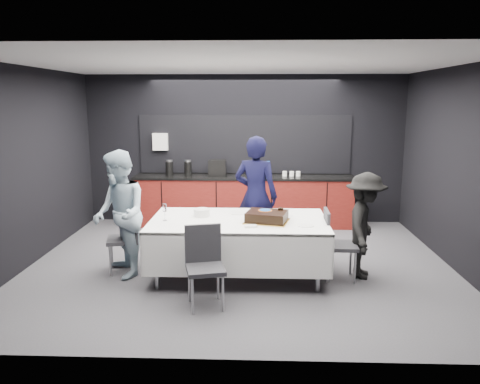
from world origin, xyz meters
The scene contains 18 objects.
ground centered at (0.00, 0.00, 0.00)m, with size 6.00×6.00×0.00m, color #47464C.
room_shell centered at (0.00, 0.00, 1.86)m, with size 6.04×5.04×2.82m.
kitchenette centered at (-0.02, 2.22, 0.54)m, with size 4.10×0.64×2.05m.
party_table centered at (0.00, -0.40, 0.64)m, with size 2.32×1.32×0.78m.
cake_assembly centered at (0.37, -0.51, 0.85)m, with size 0.63×0.55×0.17m.
plate_stack centered at (-0.51, -0.24, 0.83)m, with size 0.22×0.22×0.10m, color white.
loose_plate_near centered at (-0.39, -0.71, 0.78)m, with size 0.19×0.19×0.01m, color white.
loose_plate_right_a centered at (0.64, -0.17, 0.78)m, with size 0.21×0.21×0.01m, color white.
loose_plate_right_b centered at (0.85, -0.69, 0.78)m, with size 0.21×0.21×0.01m, color white.
loose_plate_far centered at (-0.03, -0.07, 0.78)m, with size 0.21×0.21×0.01m, color white.
fork_pile centered at (0.16, -0.78, 0.79)m, with size 0.16×0.10×0.02m, color white.
champagne_flute centered at (-0.96, -0.50, 0.94)m, with size 0.06×0.06×0.22m.
chair_left centered at (-1.51, -0.28, 0.53)m, with size 0.51×0.51×0.92m.
chair_right centered at (1.26, -0.46, 0.53)m, with size 0.43×0.43×0.92m.
chair_near centered at (-0.36, -1.31, 0.53)m, with size 0.51×0.51×0.92m.
person_center centered at (0.22, 0.49, 0.91)m, with size 0.66×0.44×1.82m, color black.
person_left centered at (-1.57, -0.46, 0.85)m, with size 0.82×0.64×1.70m, color #9EB7C7.
person_right centered at (1.66, -0.38, 0.71)m, with size 0.91×0.52×1.41m, color black.
Camera 1 is at (0.24, -6.39, 2.33)m, focal length 35.00 mm.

